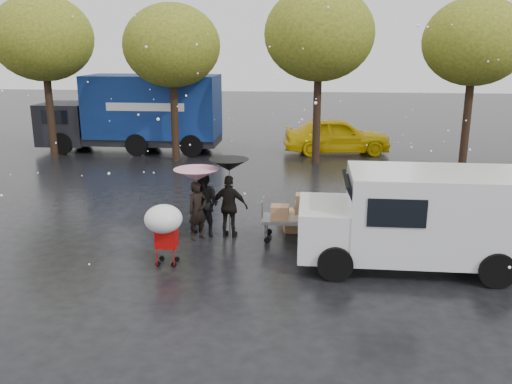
# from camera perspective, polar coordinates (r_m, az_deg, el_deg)

# --- Properties ---
(ground) EXTENTS (90.00, 90.00, 0.00)m
(ground) POSITION_cam_1_polar(r_m,az_deg,el_deg) (13.62, -4.21, -5.69)
(ground) COLOR black
(ground) RESTS_ON ground
(person_pink) EXTENTS (0.65, 0.65, 1.52)m
(person_pink) POSITION_cam_1_polar(r_m,az_deg,el_deg) (13.93, -6.17, -1.95)
(person_pink) COLOR black
(person_pink) RESTS_ON ground
(person_middle) EXTENTS (1.02, 0.90, 1.73)m
(person_middle) POSITION_cam_1_polar(r_m,az_deg,el_deg) (14.08, -5.47, -1.28)
(person_middle) COLOR black
(person_middle) RESTS_ON ground
(person_black) EXTENTS (1.01, 0.53, 1.64)m
(person_black) POSITION_cam_1_polar(r_m,az_deg,el_deg) (13.99, -2.79, -1.54)
(person_black) COLOR black
(person_black) RESTS_ON ground
(umbrella_pink) EXTENTS (1.15, 1.15, 1.85)m
(umbrella_pink) POSITION_cam_1_polar(r_m,az_deg,el_deg) (13.68, -6.29, 1.80)
(umbrella_pink) COLOR #4C4C4C
(umbrella_pink) RESTS_ON ground
(umbrella_black) EXTENTS (1.02, 1.02, 2.07)m
(umbrella_black) POSITION_cam_1_polar(r_m,az_deg,el_deg) (13.71, -2.85, 2.85)
(umbrella_black) COLOR #4C4C4C
(umbrella_black) RESTS_ON ground
(vendor_cart) EXTENTS (1.52, 0.80, 1.27)m
(vendor_cart) POSITION_cam_1_polar(r_m,az_deg,el_deg) (13.79, 4.12, -2.22)
(vendor_cart) COLOR slate
(vendor_cart) RESTS_ON ground
(shopping_cart) EXTENTS (0.84, 0.84, 1.46)m
(shopping_cart) POSITION_cam_1_polar(r_m,az_deg,el_deg) (12.17, -9.67, -3.14)
(shopping_cart) COLOR #BC0B0A
(shopping_cart) RESTS_ON ground
(white_van) EXTENTS (4.91, 2.18, 2.20)m
(white_van) POSITION_cam_1_polar(r_m,az_deg,el_deg) (12.55, 16.61, -2.56)
(white_van) COLOR white
(white_van) RESTS_ON ground
(blue_truck) EXTENTS (8.30, 2.60, 3.50)m
(blue_truck) POSITION_cam_1_polar(r_m,az_deg,el_deg) (25.90, -12.53, 8.08)
(blue_truck) COLOR navy
(blue_truck) RESTS_ON ground
(box_ground_near) EXTENTS (0.58, 0.50, 0.45)m
(box_ground_near) POSITION_cam_1_polar(r_m,az_deg,el_deg) (14.57, 3.95, -3.30)
(box_ground_near) COLOR brown
(box_ground_near) RESTS_ON ground
(box_ground_far) EXTENTS (0.49, 0.42, 0.33)m
(box_ground_far) POSITION_cam_1_polar(r_m,az_deg,el_deg) (15.46, 3.18, -2.43)
(box_ground_far) COLOR brown
(box_ground_far) RESTS_ON ground
(yellow_taxi) EXTENTS (5.05, 2.54, 1.65)m
(yellow_taxi) POSITION_cam_1_polar(r_m,az_deg,el_deg) (25.16, 8.51, 5.92)
(yellow_taxi) COLOR yellow
(yellow_taxi) RESTS_ON ground
(tree_row) EXTENTS (21.60, 4.40, 7.12)m
(tree_row) POSITION_cam_1_polar(r_m,az_deg,el_deg) (22.67, -1.15, 15.73)
(tree_row) COLOR black
(tree_row) RESTS_ON ground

